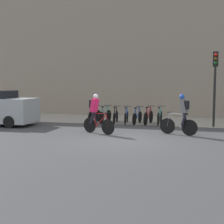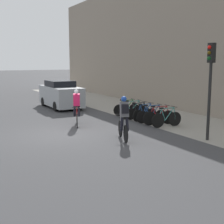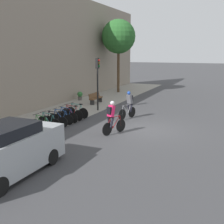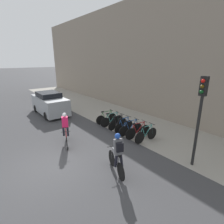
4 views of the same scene
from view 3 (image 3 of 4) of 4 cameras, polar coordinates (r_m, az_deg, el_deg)
The scene contains 17 objects.
ground at distance 15.86m, azimuth 7.01°, elevation -3.58°, with size 200.00×200.00×0.00m, color #3D3D3F.
kerb_strip at distance 18.85m, azimuth -13.05°, elevation -1.28°, with size 44.00×4.50×0.01m, color gray.
building_facade at distance 20.00m, azimuth -19.72°, elevation 12.30°, with size 44.00×0.60×9.14m, color gray.
cyclist_pink at distance 14.66m, azimuth -0.00°, elevation -0.98°, with size 1.61×0.71×1.78m.
cyclist_grey at distance 18.26m, azimuth 3.44°, elevation 1.61°, with size 1.64×0.65×1.79m.
parked_bike_0 at distance 15.61m, azimuth -14.03°, elevation -2.59°, with size 0.46×1.63×0.97m.
parked_bike_1 at distance 16.09m, azimuth -12.70°, elevation -2.07°, with size 0.46×1.71×0.98m.
parked_bike_2 at distance 16.58m, azimuth -11.44°, elevation -1.67°, with size 0.46×1.62×0.95m.
parked_bike_3 at distance 17.07m, azimuth -10.26°, elevation -1.21°, with size 0.46×1.61×0.95m.
parked_bike_4 at distance 17.57m, azimuth -9.15°, elevation -0.78°, with size 0.46×1.70×0.96m.
parked_bike_5 at distance 18.08m, azimuth -8.10°, elevation -0.32°, with size 0.46×1.74×0.99m.
parked_bike_6 at distance 18.59m, azimuth -7.11°, elevation 0.05°, with size 0.46×1.70×0.99m.
traffic_light_pole at distance 20.62m, azimuth -2.94°, elevation 7.61°, with size 0.26×0.30×3.85m.
bench at distance 23.72m, azimuth -3.36°, elevation 2.89°, with size 1.84×0.44×0.89m.
parked_car at distance 10.52m, azimuth -20.24°, elevation -7.35°, with size 4.30×1.84×1.85m.
street_tree_0 at distance 30.21m, azimuth 1.34°, elevation 15.04°, with size 3.53×3.53×7.60m.
potted_plant at distance 25.46m, azimuth -6.52°, elevation 3.39°, with size 0.48×0.48×0.78m.
Camera 3 is at (-14.66, -4.29, 4.27)m, focal length 45.00 mm.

